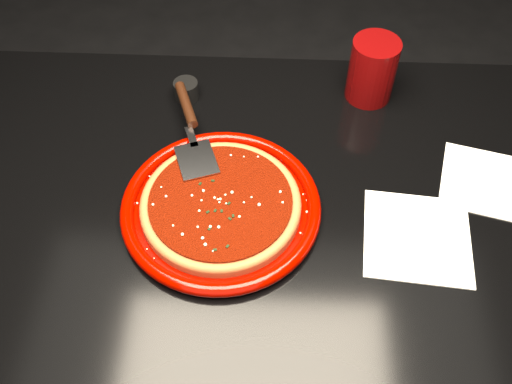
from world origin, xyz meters
TOP-DOWN VIEW (x-y plane):
  - floor at (0.00, 0.00)m, footprint 4.00×4.00m
  - table at (0.00, 0.00)m, footprint 1.20×0.80m
  - plate at (-0.05, -0.02)m, footprint 0.43×0.43m
  - pizza_crust at (-0.05, -0.02)m, footprint 0.35×0.35m
  - pizza_crust_rim at (-0.05, -0.02)m, footprint 0.35×0.35m
  - pizza_sauce at (-0.05, -0.02)m, footprint 0.31×0.31m
  - parmesan_dusting at (-0.05, -0.02)m, footprint 0.24×0.24m
  - basil_flecks at (-0.05, -0.02)m, footprint 0.22×0.22m
  - pizza_server at (-0.12, 0.14)m, footprint 0.17×0.30m
  - cup at (0.23, 0.29)m, footprint 0.12×0.12m
  - napkin_a at (0.29, -0.06)m, footprint 0.19×0.19m
  - napkin_b at (0.42, 0.07)m, footprint 0.18×0.19m
  - ramekin at (-0.14, 0.27)m, footprint 0.06×0.06m

SIDE VIEW (x-z plane):
  - floor at x=0.00m, z-range -0.01..0.00m
  - table at x=0.00m, z-range 0.00..0.75m
  - napkin_b at x=0.42m, z-range 0.75..0.75m
  - napkin_a at x=0.29m, z-range 0.75..0.75m
  - plate at x=-0.05m, z-range 0.75..0.78m
  - pizza_crust at x=-0.05m, z-range 0.76..0.77m
  - ramekin at x=-0.14m, z-range 0.75..0.79m
  - pizza_crust_rim at x=-0.05m, z-range 0.76..0.78m
  - pizza_sauce at x=-0.05m, z-range 0.77..0.78m
  - basil_flecks at x=-0.05m, z-range 0.78..0.79m
  - parmesan_dusting at x=-0.05m, z-range 0.78..0.79m
  - pizza_server at x=-0.12m, z-range 0.78..0.80m
  - cup at x=0.23m, z-range 0.75..0.88m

